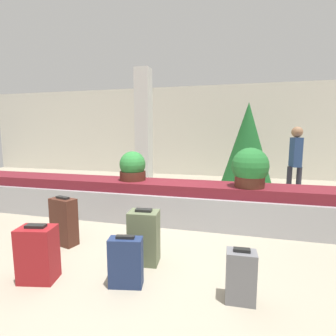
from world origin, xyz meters
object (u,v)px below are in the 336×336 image
(suitcase_2, at_px, (64,221))
(suitcase_1, at_px, (126,262))
(suitcase_3, at_px, (241,276))
(potted_plant_1, at_px, (133,167))
(suitcase_4, at_px, (38,254))
(traveler_0, at_px, (295,158))
(pillar, at_px, (144,131))
(suitcase_0, at_px, (144,237))
(decorated_tree, at_px, (247,144))
(potted_plant_0, at_px, (250,169))

(suitcase_2, bearing_deg, suitcase_1, -15.33)
(suitcase_3, xyz_separation_m, potted_plant_1, (-1.92, 2.08, 0.69))
(suitcase_4, height_order, traveler_0, traveler_0)
(suitcase_2, relative_size, suitcase_4, 1.11)
(suitcase_3, bearing_deg, suitcase_2, 161.60)
(pillar, relative_size, suitcase_0, 4.72)
(suitcase_2, bearing_deg, potted_plant_1, 85.12)
(pillar, relative_size, traveler_0, 1.88)
(traveler_0, bearing_deg, potted_plant_1, -67.86)
(suitcase_4, relative_size, decorated_tree, 0.26)
(suitcase_1, relative_size, traveler_0, 0.32)
(suitcase_2, bearing_deg, suitcase_0, 5.10)
(suitcase_1, bearing_deg, potted_plant_0, 46.07)
(suitcase_1, relative_size, suitcase_3, 1.04)
(suitcase_4, height_order, decorated_tree, decorated_tree)
(traveler_0, bearing_deg, decorated_tree, -143.36)
(potted_plant_0, xyz_separation_m, decorated_tree, (0.06, 2.95, 0.26))
(pillar, relative_size, suitcase_3, 6.06)
(pillar, xyz_separation_m, potted_plant_0, (2.59, -2.18, -0.59))
(potted_plant_1, height_order, traveler_0, traveler_0)
(potted_plant_0, bearing_deg, suitcase_3, -94.28)
(suitcase_1, distance_m, potted_plant_0, 2.51)
(pillar, distance_m, traveler_0, 3.70)
(pillar, distance_m, suitcase_1, 4.59)
(suitcase_4, height_order, potted_plant_1, potted_plant_1)
(traveler_0, bearing_deg, potted_plant_0, -37.07)
(suitcase_0, relative_size, decorated_tree, 0.29)
(suitcase_0, xyz_separation_m, potted_plant_1, (-0.79, 1.60, 0.62))
(suitcase_0, height_order, suitcase_1, suitcase_0)
(suitcase_1, bearing_deg, suitcase_2, 138.81)
(decorated_tree, bearing_deg, potted_plant_1, -126.72)
(suitcase_3, bearing_deg, traveler_0, 70.66)
(potted_plant_1, relative_size, decorated_tree, 0.23)
(pillar, xyz_separation_m, decorated_tree, (2.65, 0.77, -0.33))
(potted_plant_1, relative_size, traveler_0, 0.31)
(suitcase_2, distance_m, potted_plant_0, 2.94)
(suitcase_0, xyz_separation_m, potted_plant_0, (1.28, 1.50, 0.68))
(suitcase_1, height_order, potted_plant_0, potted_plant_0)
(suitcase_2, relative_size, decorated_tree, 0.29)
(suitcase_2, height_order, suitcase_4, suitcase_2)
(pillar, distance_m, potted_plant_0, 3.43)
(suitcase_0, distance_m, suitcase_1, 0.52)
(pillar, relative_size, potted_plant_1, 6.00)
(suitcase_2, xyz_separation_m, suitcase_4, (0.31, -0.87, -0.04))
(traveler_0, bearing_deg, suitcase_0, -42.72)
(pillar, bearing_deg, decorated_tree, 16.16)
(suitcase_0, bearing_deg, pillar, 104.18)
(suitcase_1, height_order, suitcase_4, suitcase_4)
(suitcase_2, xyz_separation_m, suitcase_3, (2.41, -0.69, -0.08))
(suitcase_2, height_order, potted_plant_1, potted_plant_1)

